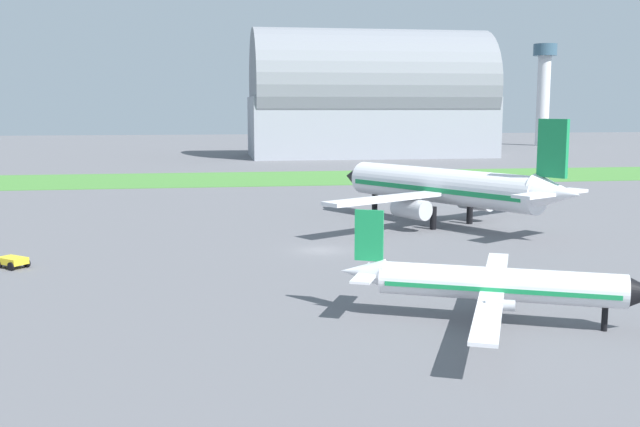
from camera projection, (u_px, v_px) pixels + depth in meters
ground_plane at (321, 250)px, 69.76m from camera, size 600.00×600.00×0.00m
grass_taxiway_strip at (263, 178)px, 139.34m from camera, size 360.00×28.00×0.08m
airplane_midfield_jet at (445, 187)px, 83.89m from camera, size 30.88×30.87×12.19m
airplane_foreground_turboprop at (493, 283)px, 46.07m from camera, size 18.51×21.32×6.81m
baggage_cart_near_gate at (12, 261)px, 62.11m from camera, size 2.95×2.87×0.90m
hangar_distant at (370, 100)px, 201.14m from camera, size 64.57×30.47×34.02m
control_tower at (544, 86)px, 256.59m from camera, size 8.00×8.00×34.71m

